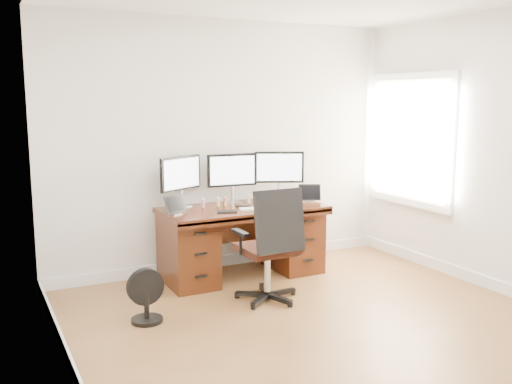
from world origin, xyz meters
name	(u,v)px	position (x,y,z in m)	size (l,w,h in m)	color
ground	(343,339)	(0.00, 0.00, 0.00)	(4.50, 4.50, 0.00)	brown
back_wall	(225,146)	(0.00, 2.25, 1.35)	(4.00, 0.10, 2.70)	white
desk	(242,239)	(0.00, 1.83, 0.40)	(1.70, 0.80, 0.75)	#431C0D
office_chair	(270,264)	(-0.11, 1.00, 0.35)	(0.62, 0.58, 1.08)	black
floor_fan	(146,297)	(-1.27, 1.04, 0.22)	(0.32, 0.27, 0.46)	black
monitor_left	(181,175)	(-0.58, 2.07, 1.09)	(0.51, 0.28, 0.53)	silver
monitor_center	(232,172)	(0.00, 2.07, 1.09)	(0.55, 0.15, 0.53)	silver
monitor_right	(279,169)	(0.58, 2.07, 1.09)	(0.51, 0.26, 0.53)	silver
tablet_left	(175,206)	(-0.75, 1.75, 0.84)	(0.25, 0.16, 0.19)	silver
tablet_right	(310,194)	(0.79, 1.75, 0.84)	(0.24, 0.17, 0.19)	silver
keyboard	(253,209)	(0.03, 1.63, 0.76)	(0.27, 0.12, 0.01)	white
trackpad	(268,208)	(0.19, 1.59, 0.76)	(0.13, 0.13, 0.01)	silver
drawing_tablet	(227,212)	(-0.26, 1.62, 0.76)	(0.19, 0.12, 0.01)	black
phone	(243,206)	(0.01, 1.83, 0.76)	(0.14, 0.07, 0.01)	black
figurine_pink	(203,203)	(-0.39, 1.95, 0.80)	(0.04, 0.04, 0.09)	pink
figurine_orange	(218,201)	(-0.21, 1.95, 0.80)	(0.04, 0.04, 0.09)	#E3AE58
figurine_brown	(225,201)	(-0.14, 1.95, 0.80)	(0.04, 0.04, 0.09)	#925C43
figurine_yellow	(249,199)	(0.14, 1.95, 0.80)	(0.04, 0.04, 0.09)	#D1B872
figurine_blue	(255,198)	(0.22, 1.95, 0.80)	(0.04, 0.04, 0.09)	#59A9EB
figurine_purple	(266,197)	(0.35, 1.95, 0.80)	(0.04, 0.04, 0.09)	#8667D0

